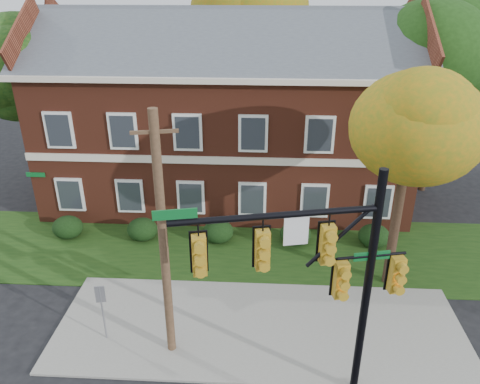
# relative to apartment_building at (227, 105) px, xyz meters

# --- Properties ---
(ground) EXTENTS (120.00, 120.00, 0.00)m
(ground) POSITION_rel_apartment_building_xyz_m (2.00, -11.95, -4.99)
(ground) COLOR black
(ground) RESTS_ON ground
(sidewalk) EXTENTS (14.00, 5.00, 0.08)m
(sidewalk) POSITION_rel_apartment_building_xyz_m (2.00, -10.95, -4.95)
(sidewalk) COLOR gray
(sidewalk) RESTS_ON ground
(grass_strip) EXTENTS (30.00, 6.00, 0.04)m
(grass_strip) POSITION_rel_apartment_building_xyz_m (2.00, -5.95, -4.97)
(grass_strip) COLOR #193811
(grass_strip) RESTS_ON ground
(apartment_building) EXTENTS (18.80, 8.80, 9.74)m
(apartment_building) POSITION_rel_apartment_building_xyz_m (0.00, 0.00, 0.00)
(apartment_building) COLOR maroon
(apartment_building) RESTS_ON ground
(hedge_far_left) EXTENTS (1.40, 1.26, 1.05)m
(hedge_far_left) POSITION_rel_apartment_building_xyz_m (-7.00, -5.25, -4.46)
(hedge_far_left) COLOR black
(hedge_far_left) RESTS_ON ground
(hedge_left) EXTENTS (1.40, 1.26, 1.05)m
(hedge_left) POSITION_rel_apartment_building_xyz_m (-3.50, -5.25, -4.46)
(hedge_left) COLOR black
(hedge_left) RESTS_ON ground
(hedge_center) EXTENTS (1.40, 1.26, 1.05)m
(hedge_center) POSITION_rel_apartment_building_xyz_m (0.00, -5.25, -4.46)
(hedge_center) COLOR black
(hedge_center) RESTS_ON ground
(hedge_right) EXTENTS (1.40, 1.26, 1.05)m
(hedge_right) POSITION_rel_apartment_building_xyz_m (3.50, -5.25, -4.46)
(hedge_right) COLOR black
(hedge_right) RESTS_ON ground
(hedge_far_right) EXTENTS (1.40, 1.26, 1.05)m
(hedge_far_right) POSITION_rel_apartment_building_xyz_m (7.00, -5.25, -4.46)
(hedge_far_right) COLOR black
(hedge_far_right) RESTS_ON ground
(tree_near_right) EXTENTS (4.50, 4.25, 8.58)m
(tree_near_right) POSITION_rel_apartment_building_xyz_m (7.22, -8.09, 1.68)
(tree_near_right) COLOR black
(tree_near_right) RESTS_ON ground
(tree_left_rear) EXTENTS (5.40, 5.10, 8.88)m
(tree_left_rear) POSITION_rel_apartment_building_xyz_m (-9.73, -1.12, 1.69)
(tree_left_rear) COLOR black
(tree_left_rear) RESTS_ON ground
(tree_right_rear) EXTENTS (6.30, 5.95, 10.62)m
(tree_right_rear) POSITION_rel_apartment_building_xyz_m (11.31, 0.86, 3.13)
(tree_right_rear) COLOR black
(tree_right_rear) RESTS_ON ground
(tree_far_rear) EXTENTS (6.84, 6.46, 11.52)m
(tree_far_rear) POSITION_rel_apartment_building_xyz_m (1.34, 7.84, 3.86)
(tree_far_rear) COLOR black
(tree_far_rear) RESTS_ON ground
(traffic_signal) EXTENTS (6.24, 1.51, 7.09)m
(traffic_signal) POSITION_rel_apartment_building_xyz_m (3.56, -13.72, -0.59)
(traffic_signal) COLOR gray
(traffic_signal) RESTS_ON ground
(utility_pole) EXTENTS (1.25, 0.35, 8.08)m
(utility_pole) POSITION_rel_apartment_building_xyz_m (-0.85, -12.12, -0.89)
(utility_pole) COLOR #453120
(utility_pole) RESTS_ON ground
(sign_post) EXTENTS (0.32, 0.09, 2.18)m
(sign_post) POSITION_rel_apartment_building_xyz_m (-3.13, -11.77, -3.51)
(sign_post) COLOR slate
(sign_post) RESTS_ON ground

